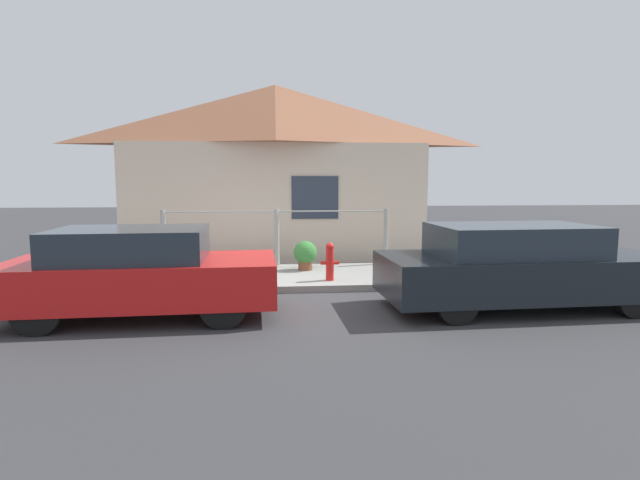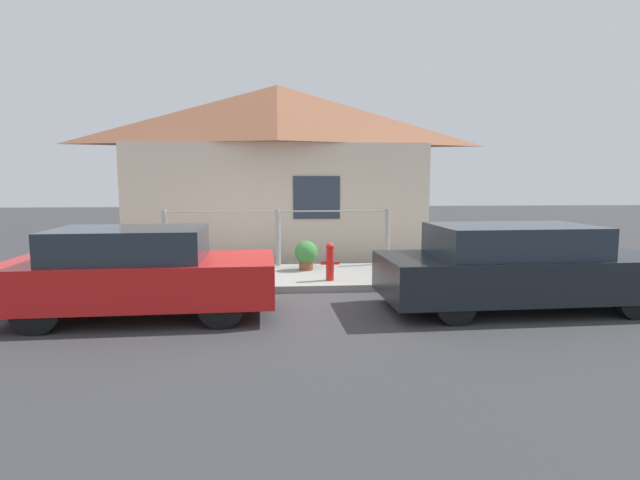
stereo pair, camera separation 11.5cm
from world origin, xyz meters
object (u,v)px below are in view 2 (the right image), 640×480
(potted_plant_near_hydrant, at_px, (306,254))
(car_left, at_px, (139,272))
(fire_hydrant, at_px, (330,261))
(car_right, at_px, (519,267))

(potted_plant_near_hydrant, bearing_deg, car_left, -130.95)
(fire_hydrant, xyz_separation_m, potted_plant_near_hydrant, (-0.38, 1.12, -0.04))
(car_left, relative_size, fire_hydrant, 5.43)
(potted_plant_near_hydrant, bearing_deg, car_right, -43.48)
(car_right, xyz_separation_m, fire_hydrant, (-2.72, 1.82, -0.16))
(fire_hydrant, distance_m, potted_plant_near_hydrant, 1.19)
(car_left, xyz_separation_m, fire_hydrant, (2.93, 1.81, -0.16))
(car_right, height_order, potted_plant_near_hydrant, car_right)
(car_left, xyz_separation_m, car_right, (5.65, -0.00, -0.01))
(car_left, height_order, fire_hydrant, car_left)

